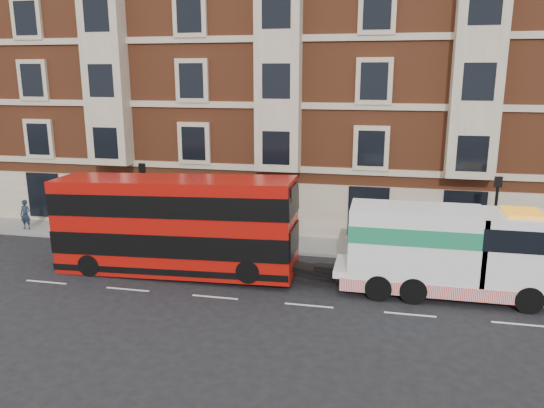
# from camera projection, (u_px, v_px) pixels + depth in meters

# --- Properties ---
(ground) EXTENTS (120.00, 120.00, 0.00)m
(ground) POSITION_uv_depth(u_px,v_px,m) (215.00, 297.00, 22.37)
(ground) COLOR black
(ground) RESTS_ON ground
(sidewalk) EXTENTS (90.00, 3.00, 0.15)m
(sidewalk) POSITION_uv_depth(u_px,v_px,m) (257.00, 242.00, 29.48)
(sidewalk) COLOR slate
(sidewalk) RESTS_ON ground
(victorian_terrace) EXTENTS (45.00, 12.00, 20.40)m
(victorian_terrace) POSITION_uv_depth(u_px,v_px,m) (291.00, 60.00, 34.11)
(victorian_terrace) COLOR brown
(victorian_terrace) RESTS_ON ground
(lamp_post_west) EXTENTS (0.35, 0.15, 4.35)m
(lamp_post_west) POSITION_uv_depth(u_px,v_px,m) (144.00, 197.00, 28.83)
(lamp_post_west) COLOR black
(lamp_post_west) RESTS_ON sidewalk
(lamp_post_east) EXTENTS (0.35, 0.15, 4.35)m
(lamp_post_east) POSITION_uv_depth(u_px,v_px,m) (495.00, 214.00, 25.20)
(lamp_post_east) COLOR black
(lamp_post_east) RESTS_ON sidewalk
(double_decker_bus) EXTENTS (11.27, 2.59, 4.56)m
(double_decker_bus) POSITION_uv_depth(u_px,v_px,m) (174.00, 224.00, 24.51)
(double_decker_bus) COLOR #A90F09
(double_decker_bus) RESTS_ON ground
(tow_truck) EXTENTS (9.03, 2.67, 3.76)m
(tow_truck) POSITION_uv_depth(u_px,v_px,m) (445.00, 250.00, 22.18)
(tow_truck) COLOR white
(tow_truck) RESTS_ON ground
(pedestrian) EXTENTS (0.66, 0.44, 1.78)m
(pedestrian) POSITION_uv_depth(u_px,v_px,m) (25.00, 215.00, 31.46)
(pedestrian) COLOR #1B2537
(pedestrian) RESTS_ON sidewalk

